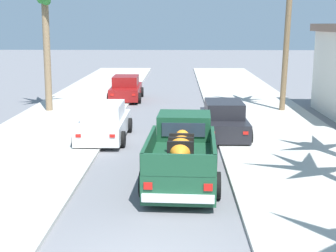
{
  "coord_description": "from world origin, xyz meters",
  "views": [
    {
      "loc": [
        0.69,
        -7.82,
        4.68
      ],
      "look_at": [
        0.32,
        8.12,
        1.2
      ],
      "focal_mm": 49.85,
      "sensor_mm": 36.0,
      "label": 1
    }
  ],
  "objects_px": {
    "car_right_near": "(126,89)",
    "car_left_near": "(104,122)",
    "pickup_truck": "(182,154)",
    "car_left_mid": "(224,120)"
  },
  "relations": [
    {
      "from": "pickup_truck",
      "to": "car_left_near",
      "type": "distance_m",
      "value": 6.01
    },
    {
      "from": "car_left_near",
      "to": "car_left_mid",
      "type": "height_order",
      "value": "same"
    },
    {
      "from": "pickup_truck",
      "to": "car_right_near",
      "type": "distance_m",
      "value": 15.74
    },
    {
      "from": "pickup_truck",
      "to": "car_left_mid",
      "type": "xyz_separation_m",
      "value": [
        1.79,
        5.66,
        -0.1
      ]
    },
    {
      "from": "car_left_near",
      "to": "car_right_near",
      "type": "distance_m",
      "value": 10.28
    },
    {
      "from": "pickup_truck",
      "to": "car_left_near",
      "type": "bearing_deg",
      "value": 122.26
    },
    {
      "from": "car_right_near",
      "to": "car_left_mid",
      "type": "bearing_deg",
      "value": -61.71
    },
    {
      "from": "car_right_near",
      "to": "car_left_near",
      "type": "bearing_deg",
      "value": -88.72
    },
    {
      "from": "car_left_near",
      "to": "pickup_truck",
      "type": "bearing_deg",
      "value": -57.74
    },
    {
      "from": "pickup_truck",
      "to": "car_left_mid",
      "type": "bearing_deg",
      "value": 72.49
    }
  ]
}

